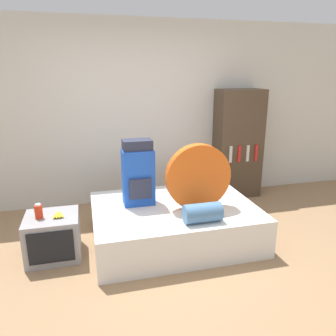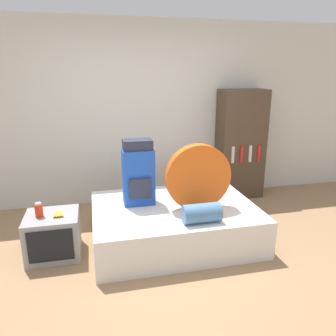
% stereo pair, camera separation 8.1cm
% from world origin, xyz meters
% --- Properties ---
extents(ground_plane, '(16.00, 16.00, 0.00)m').
position_xyz_m(ground_plane, '(0.00, 0.00, 0.00)').
color(ground_plane, '#997551').
extents(wall_back, '(8.00, 0.05, 2.60)m').
position_xyz_m(wall_back, '(0.00, 1.99, 1.30)').
color(wall_back, silver).
rests_on(wall_back, ground_plane).
extents(bed, '(1.82, 1.35, 0.43)m').
position_xyz_m(bed, '(0.23, 0.59, 0.21)').
color(bed, white).
rests_on(bed, ground_plane).
extents(backpack, '(0.35, 0.25, 0.75)m').
position_xyz_m(backpack, '(-0.15, 0.75, 0.79)').
color(backpack, blue).
rests_on(backpack, bed).
extents(tent_bag, '(0.73, 0.11, 0.73)m').
position_xyz_m(tent_bag, '(0.46, 0.47, 0.79)').
color(tent_bag, '#E05B19').
rests_on(tent_bag, bed).
extents(sleeping_roll, '(0.38, 0.20, 0.20)m').
position_xyz_m(sleeping_roll, '(0.39, 0.11, 0.52)').
color(sleeping_roll, teal).
rests_on(sleeping_roll, bed).
extents(television, '(0.54, 0.51, 0.46)m').
position_xyz_m(television, '(-1.10, 0.56, 0.23)').
color(television, '#939399').
rests_on(television, ground_plane).
extents(canister, '(0.08, 0.08, 0.15)m').
position_xyz_m(canister, '(-1.21, 0.54, 0.53)').
color(canister, red).
rests_on(canister, television).
extents(banana_bunch, '(0.12, 0.16, 0.04)m').
position_xyz_m(banana_bunch, '(-1.02, 0.54, 0.48)').
color(banana_bunch, yellow).
rests_on(banana_bunch, television).
extents(bookshelf, '(0.69, 0.40, 1.64)m').
position_xyz_m(bookshelf, '(1.56, 1.75, 0.82)').
color(bookshelf, '#473828').
rests_on(bookshelf, ground_plane).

